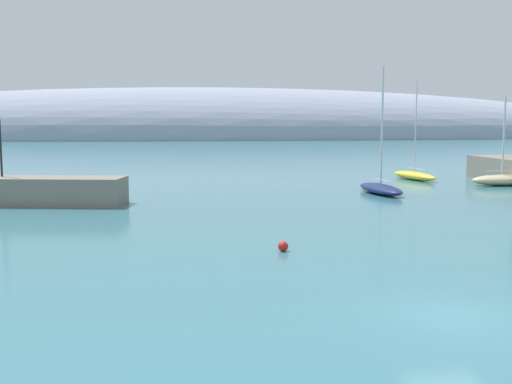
{
  "coord_description": "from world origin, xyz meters",
  "views": [
    {
      "loc": [
        -8.54,
        -18.39,
        6.3
      ],
      "look_at": [
        -3.26,
        25.73,
        1.11
      ],
      "focal_mm": 43.35,
      "sensor_mm": 36.0,
      "label": 1
    }
  ],
  "objects_px": {
    "sailboat_navy_near_shore": "(381,187)",
    "harbor_lamp_post": "(0,139)",
    "sailboat_sand_mid_mooring": "(502,179)",
    "sailboat_yellow_end_of_line": "(414,175)",
    "mooring_buoy_red": "(283,246)"
  },
  "relations": [
    {
      "from": "sailboat_yellow_end_of_line",
      "to": "harbor_lamp_post",
      "type": "bearing_deg",
      "value": 99.03
    },
    {
      "from": "sailboat_sand_mid_mooring",
      "to": "harbor_lamp_post",
      "type": "bearing_deg",
      "value": -170.19
    },
    {
      "from": "sailboat_yellow_end_of_line",
      "to": "harbor_lamp_post",
      "type": "relative_size",
      "value": 2.21
    },
    {
      "from": "sailboat_navy_near_shore",
      "to": "mooring_buoy_red",
      "type": "bearing_deg",
      "value": 145.39
    },
    {
      "from": "sailboat_sand_mid_mooring",
      "to": "harbor_lamp_post",
      "type": "relative_size",
      "value": 1.83
    },
    {
      "from": "sailboat_sand_mid_mooring",
      "to": "mooring_buoy_red",
      "type": "height_order",
      "value": "sailboat_sand_mid_mooring"
    },
    {
      "from": "sailboat_yellow_end_of_line",
      "to": "sailboat_navy_near_shore",
      "type": "bearing_deg",
      "value": 135.26
    },
    {
      "from": "sailboat_yellow_end_of_line",
      "to": "mooring_buoy_red",
      "type": "distance_m",
      "value": 39.11
    },
    {
      "from": "sailboat_yellow_end_of_line",
      "to": "sailboat_sand_mid_mooring",
      "type": "bearing_deg",
      "value": -148.48
    },
    {
      "from": "sailboat_yellow_end_of_line",
      "to": "mooring_buoy_red",
      "type": "xyz_separation_m",
      "value": [
        -19.63,
        -33.82,
        -0.26
      ]
    },
    {
      "from": "sailboat_yellow_end_of_line",
      "to": "mooring_buoy_red",
      "type": "height_order",
      "value": "sailboat_yellow_end_of_line"
    },
    {
      "from": "sailboat_navy_near_shore",
      "to": "harbor_lamp_post",
      "type": "bearing_deg",
      "value": 89.44
    },
    {
      "from": "sailboat_navy_near_shore",
      "to": "harbor_lamp_post",
      "type": "distance_m",
      "value": 30.85
    },
    {
      "from": "mooring_buoy_red",
      "to": "harbor_lamp_post",
      "type": "bearing_deg",
      "value": 133.4
    },
    {
      "from": "sailboat_navy_near_shore",
      "to": "sailboat_yellow_end_of_line",
      "type": "xyz_separation_m",
      "value": [
        7.5,
        11.63,
        -0.02
      ]
    }
  ]
}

